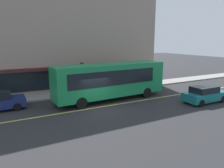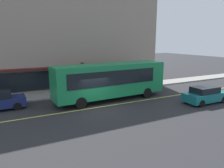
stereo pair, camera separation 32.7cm
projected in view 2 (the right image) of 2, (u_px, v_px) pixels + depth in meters
ground at (97, 108)px, 17.88m from camera, size 120.00×120.00×0.00m
sidewalk at (77, 92)px, 22.73m from camera, size 80.00×2.41×0.15m
lane_centre_stripe at (97, 107)px, 17.88m from camera, size 36.00×0.16×0.01m
storefront_building at (42, 26)px, 26.00m from camera, size 27.25×11.35×14.73m
bus at (111, 80)px, 19.89m from camera, size 11.23×3.03×3.50m
traffic_light at (83, 70)px, 22.16m from camera, size 0.30×0.52×3.20m
car_teal at (205, 95)px, 19.16m from camera, size 4.32×1.90×1.52m
pedestrian_at_corner at (131, 77)px, 25.68m from camera, size 0.34×0.34×1.71m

